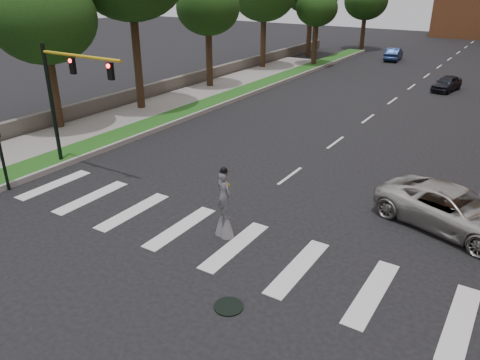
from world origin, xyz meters
TOP-DOWN VIEW (x-y plane):
  - ground_plane at (0.00, 0.00)m, footprint 160.00×160.00m
  - grass_median at (-11.50, 20.00)m, footprint 2.00×60.00m
  - median_curb at (-10.45, 20.00)m, footprint 0.20×60.00m
  - sidewalk_left at (-14.50, 10.00)m, footprint 4.00×60.00m
  - stone_wall at (-17.00, 22.00)m, footprint 0.50×56.00m
  - manhole at (3.00, -2.00)m, footprint 0.90×0.90m
  - traffic_signal at (-9.78, 3.00)m, footprint 5.30×0.23m
  - secondary_signal at (-10.30, -0.50)m, footprint 0.25×0.21m
  - stilt_performer at (0.51, 1.46)m, footprint 0.83×0.60m
  - suv_crossing at (7.69, 6.68)m, footprint 6.46×4.44m
  - car_near at (2.88, 31.97)m, footprint 2.21×4.03m
  - car_mid at (-5.45, 45.44)m, footprint 1.98×4.52m
  - tree_1 at (-16.13, 6.94)m, footprint 6.33×6.33m
  - tree_3 at (-15.12, 22.15)m, footprint 5.33×5.33m
  - tree_6 at (-11.77, 36.95)m, footprint 4.39×4.39m
  - tree_7 at (-11.54, 51.94)m, footprint 5.58×5.58m

SIDE VIEW (x-z plane):
  - ground_plane at x=0.00m, z-range 0.00..0.00m
  - manhole at x=3.00m, z-range 0.00..0.04m
  - sidewalk_left at x=-14.50m, z-range 0.00..0.18m
  - grass_median at x=-11.50m, z-range 0.00..0.25m
  - median_curb at x=-10.45m, z-range 0.00..0.28m
  - stone_wall at x=-17.00m, z-range 0.00..1.10m
  - car_near at x=2.88m, z-range 0.00..1.30m
  - car_mid at x=-5.45m, z-range 0.00..1.44m
  - suv_crossing at x=7.69m, z-range 0.00..1.64m
  - stilt_performer at x=0.51m, z-range -0.28..2.56m
  - secondary_signal at x=-10.30m, z-range 0.33..3.56m
  - traffic_signal at x=-9.78m, z-range 1.05..7.25m
  - tree_6 at x=-11.77m, z-range 2.00..9.86m
  - tree_7 at x=-11.54m, z-range 1.83..10.32m
  - tree_3 at x=-15.12m, z-range 2.16..11.12m
  - tree_1 at x=-16.13m, z-range 2.04..11.57m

